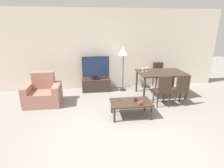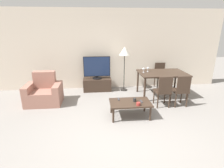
{
  "view_description": "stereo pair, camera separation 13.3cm",
  "coord_description": "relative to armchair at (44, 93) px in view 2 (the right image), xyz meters",
  "views": [
    {
      "loc": [
        -0.65,
        -2.81,
        2.13
      ],
      "look_at": [
        -0.09,
        1.61,
        0.65
      ],
      "focal_mm": 28.0,
      "sensor_mm": 36.0,
      "label": 1
    },
    {
      "loc": [
        -0.52,
        -2.83,
        2.13
      ],
      "look_at": [
        -0.09,
        1.61,
        0.65
      ],
      "focal_mm": 28.0,
      "sensor_mm": 36.0,
      "label": 2
    }
  ],
  "objects": [
    {
      "name": "dining_chair_far",
      "position": [
        3.8,
        1.02,
        0.19
      ],
      "size": [
        0.4,
        0.4,
        0.89
      ],
      "color": "#38281E",
      "rests_on": "ground_plane"
    },
    {
      "name": "coffee_table",
      "position": [
        2.3,
        -1.03,
        0.04
      ],
      "size": [
        0.99,
        0.59,
        0.39
      ],
      "color": "#38281E",
      "rests_on": "ground_plane"
    },
    {
      "name": "tv_stand",
      "position": [
        1.54,
        0.94,
        -0.09
      ],
      "size": [
        0.94,
        0.47,
        0.42
      ],
      "color": "#38281E",
      "rests_on": "ground_plane"
    },
    {
      "name": "wall_back",
      "position": [
        2.01,
        1.25,
        1.04
      ],
      "size": [
        7.93,
        0.06,
        2.7
      ],
      "color": "beige",
      "rests_on": "ground_plane"
    },
    {
      "name": "remote_primary",
      "position": [
        2.57,
        -1.04,
        0.09
      ],
      "size": [
        0.04,
        0.15,
        0.02
      ],
      "color": "#38383D",
      "rests_on": "coffee_table"
    },
    {
      "name": "wine_glass_left",
      "position": [
        3.12,
        0.36,
        0.57
      ],
      "size": [
        0.07,
        0.07,
        0.15
      ],
      "color": "silver",
      "rests_on": "dining_table"
    },
    {
      "name": "remote_secondary",
      "position": [
        2.04,
        -0.84,
        0.09
      ],
      "size": [
        0.04,
        0.15,
        0.02
      ],
      "color": "#38383D",
      "rests_on": "coffee_table"
    },
    {
      "name": "dining_chair_near",
      "position": [
        3.3,
        -0.57,
        0.19
      ],
      "size": [
        0.4,
        0.4,
        0.89
      ],
      "color": "#38281E",
      "rests_on": "ground_plane"
    },
    {
      "name": "ground_plane",
      "position": [
        2.01,
        -2.0,
        -0.31
      ],
      "size": [
        18.0,
        18.0,
        0.0
      ],
      "primitive_type": "plane",
      "color": "gray"
    },
    {
      "name": "floor_lamp",
      "position": [
        2.46,
        0.85,
        0.99
      ],
      "size": [
        0.35,
        0.35,
        1.5
      ],
      "color": "black",
      "rests_on": "ground_plane"
    },
    {
      "name": "armchair",
      "position": [
        0.0,
        0.0,
        0.0
      ],
      "size": [
        0.97,
        0.71,
        0.9
      ],
      "color": "#9E6B5B",
      "rests_on": "ground_plane"
    },
    {
      "name": "dining_chair_near_right",
      "position": [
        3.8,
        -0.57,
        0.19
      ],
      "size": [
        0.4,
        0.4,
        0.89
      ],
      "color": "#38281E",
      "rests_on": "ground_plane"
    },
    {
      "name": "wine_glass_center",
      "position": [
        2.96,
        0.29,
        0.57
      ],
      "size": [
        0.07,
        0.07,
        0.15
      ],
      "color": "silver",
      "rests_on": "dining_table"
    },
    {
      "name": "cup_colored_far",
      "position": [
        2.41,
        -1.0,
        0.12
      ],
      "size": [
        0.07,
        0.07,
        0.09
      ],
      "color": "black",
      "rests_on": "coffee_table"
    },
    {
      "name": "tv",
      "position": [
        1.54,
        0.94,
        0.5
      ],
      "size": [
        0.9,
        0.31,
        0.76
      ],
      "color": "black",
      "rests_on": "tv_stand"
    },
    {
      "name": "cup_white_near",
      "position": [
        2.45,
        -1.23,
        0.12
      ],
      "size": [
        0.09,
        0.09,
        0.07
      ],
      "color": "maroon",
      "rests_on": "coffee_table"
    },
    {
      "name": "dining_table",
      "position": [
        3.55,
        0.22,
        0.38
      ],
      "size": [
        1.43,
        0.97,
        0.77
      ],
      "color": "#38281E",
      "rests_on": "ground_plane"
    }
  ]
}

